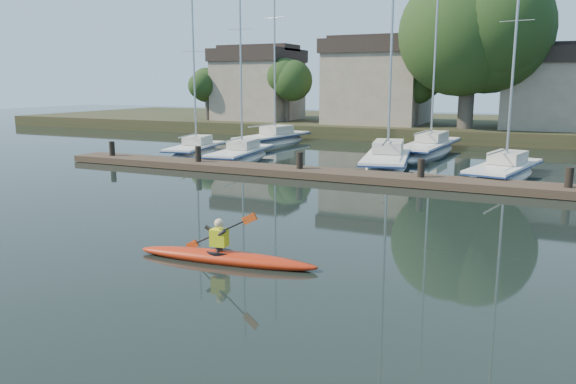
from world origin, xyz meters
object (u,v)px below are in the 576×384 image
at_px(sailboat_0, 196,157).
at_px(sailboat_1, 241,162).
at_px(sailboat_5, 273,146).
at_px(sailboat_6, 429,155).
at_px(sailboat_2, 387,169).
at_px(sailboat_3, 503,181).
at_px(dock, 357,176).
at_px(kayak, 224,255).

bearing_deg(sailboat_0, sailboat_1, -23.06).
bearing_deg(sailboat_5, sailboat_6, 1.68).
bearing_deg(sailboat_2, sailboat_6, 71.81).
distance_m(sailboat_3, sailboat_6, 9.88).
bearing_deg(sailboat_2, sailboat_0, 170.16).
relative_size(dock, sailboat_1, 2.57).
distance_m(kayak, dock, 13.32).
distance_m(kayak, sailboat_1, 20.01).
distance_m(dock, sailboat_2, 5.32).
relative_size(sailboat_2, sailboat_3, 1.29).
xyz_separation_m(sailboat_0, sailboat_3, (18.94, -1.05, -0.01)).
bearing_deg(sailboat_1, dock, -33.23).
xyz_separation_m(dock, sailboat_0, (-12.69, 5.12, -0.39)).
xyz_separation_m(kayak, dock, (-0.73, 13.30, 0.01)).
bearing_deg(sailboat_0, sailboat_6, 17.26).
relative_size(sailboat_1, sailboat_6, 0.76).
height_order(sailboat_3, sailboat_6, sailboat_6).
distance_m(kayak, sailboat_3, 18.23).
relative_size(kayak, dock, 0.15).
height_order(dock, sailboat_6, sailboat_6).
relative_size(kayak, sailboat_2, 0.30).
bearing_deg(sailboat_2, sailboat_5, 133.56).
relative_size(sailboat_0, sailboat_1, 0.86).
xyz_separation_m(dock, sailboat_5, (-11.10, 13.32, -0.40)).
xyz_separation_m(dock, sailboat_1, (-8.81, 4.28, -0.38)).
xyz_separation_m(sailboat_1, sailboat_6, (9.76, 8.13, -0.02)).
xyz_separation_m(sailboat_1, sailboat_2, (8.82, 1.01, -0.03)).
distance_m(dock, sailboat_0, 13.69).
bearing_deg(sailboat_3, sailboat_6, 134.37).
bearing_deg(sailboat_3, sailboat_2, -179.15).
distance_m(kayak, sailboat_6, 25.72).
distance_m(sailboat_1, sailboat_2, 8.88).
height_order(sailboat_2, sailboat_5, sailboat_2).
bearing_deg(kayak, sailboat_6, 83.47).
bearing_deg(sailboat_0, sailboat_2, -10.06).
bearing_deg(dock, sailboat_1, 154.05).
height_order(kayak, sailboat_6, sailboat_6).
height_order(kayak, sailboat_3, sailboat_3).
bearing_deg(sailboat_2, dock, -100.79).
relative_size(sailboat_1, sailboat_2, 0.79).
distance_m(kayak, sailboat_5, 29.14).
height_order(kayak, sailboat_5, sailboat_5).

